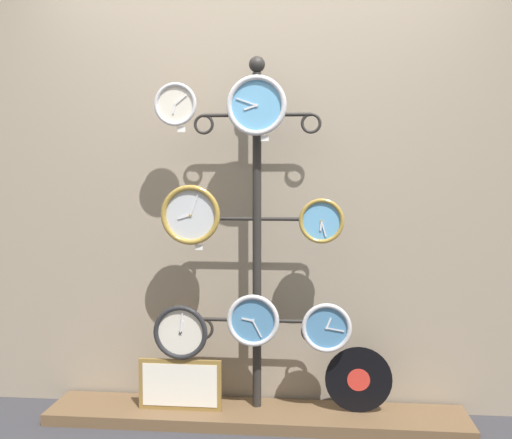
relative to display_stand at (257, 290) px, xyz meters
name	(u,v)px	position (x,y,z in m)	size (l,w,h in m)	color
shop_wall	(260,156)	(0.00, 0.16, 0.71)	(4.40, 0.04, 2.80)	gray
low_shelf	(256,416)	(0.00, -0.06, -0.66)	(2.20, 0.36, 0.06)	brown
display_stand	(257,290)	(0.00, 0.00, 0.00)	(0.73, 0.40, 1.91)	#282623
clock_top_left	(176,104)	(-0.41, -0.10, 0.97)	(0.22, 0.04, 0.22)	silver
clock_top_center	(257,105)	(0.01, -0.09, 0.96)	(0.31, 0.04, 0.31)	#60A8DB
clock_middle_left	(191,215)	(-0.33, -0.11, 0.40)	(0.31, 0.04, 0.31)	silver
clock_middle_right	(322,221)	(0.34, -0.09, 0.37)	(0.23, 0.04, 0.23)	#60A8DB
clock_bottom_left	(181,332)	(-0.39, -0.10, -0.21)	(0.29, 0.04, 0.29)	silver
clock_bottom_center	(253,320)	(-0.01, -0.10, -0.14)	(0.27, 0.04, 0.27)	#4C84B2
clock_bottom_right	(327,328)	(0.37, -0.10, -0.17)	(0.25, 0.04, 0.25)	#4C84B2
vinyl_record	(359,380)	(0.54, -0.04, -0.46)	(0.35, 0.01, 0.35)	black
picture_frame	(180,385)	(-0.40, -0.09, -0.50)	(0.44, 0.02, 0.27)	olive
price_tag_upper	(182,129)	(-0.38, -0.10, 0.84)	(0.04, 0.00, 0.03)	white
price_tag_mid	(265,138)	(0.05, -0.09, 0.79)	(0.04, 0.00, 0.03)	white
price_tag_lower	(199,247)	(-0.29, -0.11, 0.24)	(0.04, 0.00, 0.03)	white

